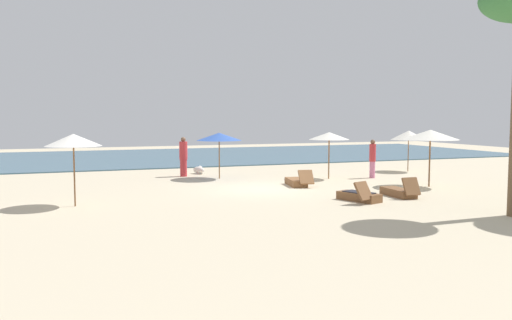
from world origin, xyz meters
name	(u,v)px	position (x,y,z in m)	size (l,w,h in m)	color
ground_plane	(264,189)	(0.00, 0.00, 0.00)	(60.00, 60.00, 0.00)	beige
ocean_water	(175,156)	(0.00, 17.00, 0.03)	(48.00, 16.00, 0.06)	#3D6075
umbrella_0	(430,135)	(6.49, -1.73, 2.10)	(2.26, 2.26, 2.30)	brown
umbrella_1	(73,140)	(-7.07, -1.65, 2.10)	(1.74, 1.74, 2.30)	brown
umbrella_2	(409,135)	(9.27, 3.43, 1.86)	(1.81, 1.81, 2.10)	brown
umbrella_3	(329,136)	(3.96, 2.07, 1.94)	(1.82, 1.82, 2.11)	brown
umbrella_4	(219,137)	(-0.70, 3.82, 1.91)	(2.04, 2.04, 2.09)	brown
lounger_0	(359,196)	(1.91, -3.92, 0.18)	(1.12, 1.75, 0.73)	brown
lounger_1	(399,192)	(3.77, -3.55, 0.17)	(0.66, 1.65, 0.75)	brown
lounger_2	(297,182)	(1.57, 0.33, 0.17)	(0.86, 1.76, 0.70)	brown
person_0	(183,157)	(-2.03, 5.25, 0.94)	(0.46, 0.46, 1.86)	#BF3338
person_2	(373,158)	(5.97, 1.62, 0.91)	(0.36, 0.36, 1.77)	#D17299
dog	(199,170)	(-1.08, 6.07, 0.19)	(0.62, 0.81, 0.37)	silver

